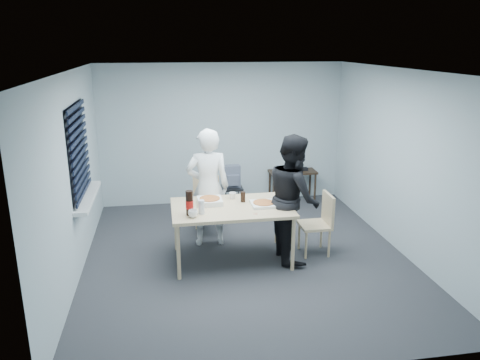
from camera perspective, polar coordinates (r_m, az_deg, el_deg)
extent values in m
plane|color=#302F34|center=(6.78, 0.76, -9.29)|extent=(5.00, 5.00, 0.00)
plane|color=white|center=(6.12, 0.86, 13.22)|extent=(5.00, 5.00, 0.00)
plane|color=#AFBDC3|center=(8.73, -2.14, 5.59)|extent=(4.50, 0.00, 4.50)
plane|color=#AFBDC3|center=(4.03, 7.24, -7.81)|extent=(4.50, 0.00, 4.50)
plane|color=#AFBDC3|center=(6.33, -19.65, 0.42)|extent=(0.00, 5.00, 5.00)
plane|color=#AFBDC3|center=(7.07, 19.06, 2.09)|extent=(0.00, 5.00, 5.00)
plane|color=black|center=(6.65, -19.17, 3.43)|extent=(0.00, 1.30, 1.30)
cube|color=black|center=(6.65, -18.92, 3.45)|extent=(0.04, 1.30, 1.25)
cube|color=silver|center=(6.81, -18.03, -1.98)|extent=(0.18, 1.42, 0.05)
cube|color=beige|center=(6.40, -1.04, -3.41)|extent=(1.63, 1.03, 0.04)
cylinder|color=beige|center=(6.07, -7.51, -8.76)|extent=(0.05, 0.05, 0.75)
cylinder|color=beige|center=(6.91, -7.82, -5.56)|extent=(0.05, 0.05, 0.75)
cylinder|color=beige|center=(6.28, 6.49, -7.80)|extent=(0.05, 0.05, 0.75)
cylinder|color=beige|center=(7.10, 4.49, -4.84)|extent=(0.05, 0.05, 0.75)
cube|color=beige|center=(7.45, -3.99, -3.32)|extent=(0.42, 0.42, 0.04)
cube|color=beige|center=(7.55, -4.17, -1.13)|extent=(0.42, 0.04, 0.44)
cylinder|color=beige|center=(7.36, -5.14, -5.48)|extent=(0.03, 0.03, 0.41)
cylinder|color=beige|center=(7.67, -5.35, -4.55)|extent=(0.03, 0.03, 0.41)
cylinder|color=beige|center=(7.39, -2.50, -5.34)|extent=(0.03, 0.03, 0.41)
cylinder|color=beige|center=(7.70, -2.82, -4.41)|extent=(0.03, 0.03, 0.41)
cube|color=beige|center=(6.80, 9.07, -5.46)|extent=(0.42, 0.42, 0.04)
cube|color=beige|center=(6.78, 10.69, -3.45)|extent=(0.04, 0.42, 0.44)
cylinder|color=beige|center=(6.69, 8.05, -7.89)|extent=(0.03, 0.03, 0.41)
cylinder|color=beige|center=(6.99, 7.22, -6.77)|extent=(0.03, 0.03, 0.41)
cylinder|color=beige|center=(6.80, 10.81, -7.63)|extent=(0.03, 0.03, 0.41)
cylinder|color=beige|center=(7.09, 9.87, -6.54)|extent=(0.03, 0.03, 0.41)
imported|color=white|center=(6.91, -3.92, -0.94)|extent=(0.65, 0.42, 1.77)
imported|color=black|center=(6.49, 6.52, -2.15)|extent=(0.47, 0.86, 1.77)
cube|color=#312217|center=(8.95, 6.43, 0.99)|extent=(0.89, 0.40, 0.04)
cylinder|color=#312217|center=(8.79, 4.10, -1.26)|extent=(0.04, 0.04, 0.55)
cylinder|color=#312217|center=(9.08, 3.64, -0.66)|extent=(0.04, 0.04, 0.55)
cylinder|color=#312217|center=(9.01, 9.13, -0.99)|extent=(0.04, 0.04, 0.55)
cylinder|color=#312217|center=(9.29, 8.52, -0.41)|extent=(0.04, 0.04, 0.55)
cube|color=black|center=(8.27, -0.96, -0.97)|extent=(0.35, 0.35, 0.04)
cylinder|color=black|center=(8.20, -1.75, -2.92)|extent=(0.04, 0.04, 0.45)
cylinder|color=black|center=(8.45, -2.00, -2.32)|extent=(0.04, 0.04, 0.45)
cylinder|color=black|center=(8.24, 0.13, -2.82)|extent=(0.04, 0.04, 0.45)
cylinder|color=black|center=(8.49, -0.18, -2.22)|extent=(0.04, 0.04, 0.45)
cube|color=slate|center=(8.21, -0.97, 0.47)|extent=(0.28, 0.15, 0.39)
cube|color=slate|center=(8.12, -0.86, -0.04)|extent=(0.21, 0.06, 0.19)
cube|color=white|center=(6.50, -3.70, -2.74)|extent=(0.33, 0.33, 0.04)
cube|color=white|center=(6.49, -3.71, -2.44)|extent=(0.33, 0.33, 0.04)
cylinder|color=#CC7F38|center=(6.49, -3.71, -2.24)|extent=(0.28, 0.28, 0.01)
cube|color=white|center=(6.43, 2.88, -2.95)|extent=(0.34, 0.34, 0.04)
cylinder|color=#CC7F38|center=(6.42, 2.88, -2.75)|extent=(0.29, 0.29, 0.01)
imported|color=white|center=(6.01, -5.75, -4.12)|extent=(0.17, 0.17, 0.10)
imported|color=white|center=(6.68, -0.91, -1.92)|extent=(0.10, 0.10, 0.09)
cylinder|color=black|center=(6.54, 0.36, -2.06)|extent=(0.07, 0.07, 0.15)
cylinder|color=black|center=(6.07, -6.17, -2.80)|extent=(0.10, 0.10, 0.32)
cylinder|color=red|center=(6.07, -6.16, -2.99)|extent=(0.10, 0.10, 0.11)
cylinder|color=silver|center=(6.11, -4.72, -3.30)|extent=(0.09, 0.09, 0.19)
torus|color=red|center=(6.12, 1.92, -4.13)|extent=(0.06, 0.06, 0.00)
cube|color=white|center=(8.91, 5.50, 1.10)|extent=(0.27, 0.33, 0.00)
cube|color=black|center=(9.00, 7.80, 1.35)|extent=(0.14, 0.10, 0.06)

